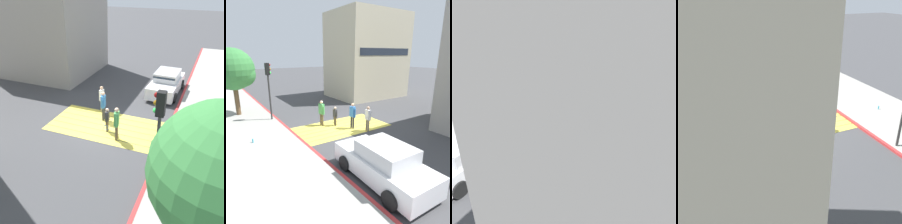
{
  "view_description": "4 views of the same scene",
  "coord_description": "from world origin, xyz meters",
  "views": [
    {
      "loc": [
        -4.97,
        11.41,
        7.38
      ],
      "look_at": [
        -0.26,
        -0.07,
        0.91
      ],
      "focal_mm": 41.77,
      "sensor_mm": 36.0,
      "label": 1
    },
    {
      "loc": [
        -7.29,
        -10.76,
        4.86
      ],
      "look_at": [
        0.24,
        0.76,
        0.85
      ],
      "focal_mm": 32.22,
      "sensor_mm": 36.0,
      "label": 2
    },
    {
      "loc": [
        5.12,
        -11.07,
        6.17
      ],
      "look_at": [
        -0.58,
        0.17,
        0.71
      ],
      "focal_mm": 35.08,
      "sensor_mm": 36.0,
      "label": 3
    },
    {
      "loc": [
        5.29,
        11.59,
        6.8
      ],
      "look_at": [
        0.05,
        -0.22,
        0.76
      ],
      "focal_mm": 42.08,
      "sensor_mm": 36.0,
      "label": 4
    }
  ],
  "objects": [
    {
      "name": "ground_plane",
      "position": [
        0.0,
        0.0,
        0.0
      ],
      "size": [
        120.0,
        120.0,
        0.0
      ],
      "primitive_type": "plane",
      "color": "#424244"
    },
    {
      "name": "crosswalk_stripes",
      "position": [
        0.0,
        0.0,
        0.01
      ],
      "size": [
        6.4,
        3.25,
        0.01
      ],
      "color": "#EAD64C",
      "rests_on": "ground"
    },
    {
      "name": "sidewalk_west",
      "position": [
        -5.6,
        0.0,
        0.06
      ],
      "size": [
        4.8,
        40.0,
        0.12
      ],
      "primitive_type": "cube",
      "color": "#9E9B93",
      "rests_on": "ground"
    },
    {
      "name": "curb_painted",
      "position": [
        -3.25,
        0.0,
        0.07
      ],
      "size": [
        0.16,
        40.0,
        0.13
      ],
      "primitive_type": "cube",
      "color": "#BC3333",
      "rests_on": "ground"
    },
    {
      "name": "building_far_north",
      "position": [
        8.5,
        7.46,
        4.59
      ],
      "size": [
        8.0,
        6.03,
        9.18
      ],
      "color": "beige",
      "rests_on": "ground"
    },
    {
      "name": "car_parked_near_curb",
      "position": [
        -2.0,
        -5.89,
        0.73
      ],
      "size": [
        2.09,
        4.36,
        1.57
      ],
      "color": "white",
      "rests_on": "ground"
    },
    {
      "name": "traffic_light_corner",
      "position": [
        -3.58,
        4.0,
        3.04
      ],
      "size": [
        0.39,
        0.28,
        4.24
      ],
      "color": "#2D2D2D",
      "rests_on": "ground"
    },
    {
      "name": "street_tree",
      "position": [
        -5.39,
        6.61,
        3.63
      ],
      "size": [
        3.2,
        3.2,
        5.32
      ],
      "color": "brown",
      "rests_on": "ground"
    },
    {
      "name": "water_bottle",
      "position": [
        -5.65,
        0.36,
        0.23
      ],
      "size": [
        0.07,
        0.07,
        0.22
      ],
      "primitive_type": "cylinder",
      "color": "#33A5BF",
      "rests_on": "sidewalk_west"
    },
    {
      "name": "pedestrian_adult_lead",
      "position": [
        1.01,
        -1.55,
        0.96
      ],
      "size": [
        0.23,
        0.49,
        1.65
      ],
      "color": "gray",
      "rests_on": "ground"
    },
    {
      "name": "pedestrian_adult_trailing",
      "position": [
        -0.95,
        1.02,
        1.04
      ],
      "size": [
        0.31,
        0.51,
        1.79
      ],
      "color": "brown",
      "rests_on": "ground"
    },
    {
      "name": "pedestrian_adult_side",
      "position": [
        0.49,
        -0.61,
        1.02
      ],
      "size": [
        0.29,
        0.5,
        1.75
      ],
      "color": "#333338",
      "rests_on": "ground"
    },
    {
      "name": "pedestrian_child_with_racket",
      "position": [
        -0.2,
        0.46,
        0.77
      ],
      "size": [
        0.28,
        0.43,
        1.37
      ],
      "color": "brown",
      "rests_on": "ground"
    }
  ]
}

